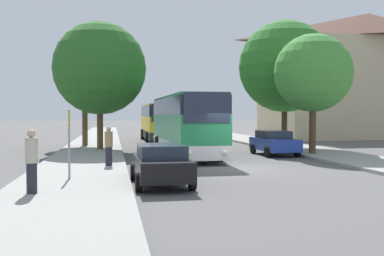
{
  "coord_description": "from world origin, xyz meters",
  "views": [
    {
      "loc": [
        -5.6,
        -19.49,
        2.46
      ],
      "look_at": [
        -0.35,
        10.12,
        1.53
      ],
      "focal_mm": 42.0,
      "sensor_mm": 36.0,
      "label": 1
    }
  ],
  "objects": [
    {
      "name": "tree_left_near",
      "position": [
        -6.42,
        10.73,
        5.47
      ],
      "size": [
        6.1,
        6.1,
        8.38
      ],
      "color": "#513D23",
      "rests_on": "sidewalk_left"
    },
    {
      "name": "bus_front",
      "position": [
        -1.39,
        6.65,
        1.87
      ],
      "size": [
        2.89,
        11.75,
        3.51
      ],
      "rotation": [
        0.0,
        0.0,
        0.02
      ],
      "color": "silver",
      "rests_on": "ground_plane"
    },
    {
      "name": "sidewalk_right",
      "position": [
        7.0,
        0.0,
        0.07
      ],
      "size": [
        4.0,
        120.0,
        0.15
      ],
      "primitive_type": "cube",
      "color": "gray",
      "rests_on": "ground_plane"
    },
    {
      "name": "parked_car_left_curb",
      "position": [
        -3.97,
        -4.06,
        0.75
      ],
      "size": [
        1.98,
        4.23,
        1.42
      ],
      "rotation": [
        0.0,
        0.0,
        0.02
      ],
      "color": "black",
      "rests_on": "ground_plane"
    },
    {
      "name": "parked_car_right_near",
      "position": [
        3.9,
        6.0,
        0.77
      ],
      "size": [
        2.04,
        4.09,
        1.47
      ],
      "rotation": [
        0.0,
        0.0,
        3.16
      ],
      "color": "#233D9E",
      "rests_on": "ground_plane"
    },
    {
      "name": "tree_right_near",
      "position": [
        6.16,
        10.05,
        5.75
      ],
      "size": [
        6.34,
        6.34,
        8.78
      ],
      "color": "#47331E",
      "rests_on": "sidewalk_right"
    },
    {
      "name": "tree_left_far",
      "position": [
        -7.62,
        14.49,
        5.56
      ],
      "size": [
        4.24,
        4.24,
        7.56
      ],
      "color": "#513D23",
      "rests_on": "sidewalk_left"
    },
    {
      "name": "building_right_background",
      "position": [
        21.21,
        24.3,
        6.57
      ],
      "size": [
        21.08,
        10.79,
        13.14
      ],
      "color": "#C6B28E",
      "rests_on": "ground_plane"
    },
    {
      "name": "pedestrian_waiting_far",
      "position": [
        -7.93,
        -5.87,
        1.1
      ],
      "size": [
        0.36,
        0.36,
        1.87
      ],
      "rotation": [
        0.0,
        0.0,
        1.47
      ],
      "color": "#23232D",
      "rests_on": "sidewalk_left"
    },
    {
      "name": "tree_right_mid",
      "position": [
        6.02,
        5.3,
        4.86
      ],
      "size": [
        4.58,
        4.58,
        7.02
      ],
      "color": "#513D23",
      "rests_on": "sidewalk_right"
    },
    {
      "name": "bus_middle",
      "position": [
        -1.49,
        21.26,
        1.77
      ],
      "size": [
        2.77,
        10.75,
        3.31
      ],
      "rotation": [
        0.0,
        0.0,
        0.0
      ],
      "color": "#2D2D2D",
      "rests_on": "ground_plane"
    },
    {
      "name": "parked_car_right_far",
      "position": [
        3.96,
        23.54,
        0.75
      ],
      "size": [
        2.23,
        4.43,
        1.42
      ],
      "rotation": [
        0.0,
        0.0,
        3.09
      ],
      "color": "#B7B7BC",
      "rests_on": "ground_plane"
    },
    {
      "name": "pedestrian_waiting_near",
      "position": [
        -5.78,
        0.9,
        1.04
      ],
      "size": [
        0.36,
        0.36,
        1.77
      ],
      "rotation": [
        0.0,
        0.0,
        1.37
      ],
      "color": "#23232D",
      "rests_on": "sidewalk_left"
    },
    {
      "name": "sidewalk_left",
      "position": [
        -7.0,
        0.0,
        0.07
      ],
      "size": [
        4.0,
        120.0,
        0.15
      ],
      "primitive_type": "cube",
      "color": "gray",
      "rests_on": "ground_plane"
    },
    {
      "name": "bus_stop_sign",
      "position": [
        -7.14,
        -2.95,
        1.68
      ],
      "size": [
        0.08,
        0.45,
        2.46
      ],
      "color": "gray",
      "rests_on": "sidewalk_left"
    },
    {
      "name": "ground_plane",
      "position": [
        0.0,
        0.0,
        0.0
      ],
      "size": [
        300.0,
        300.0,
        0.0
      ],
      "primitive_type": "plane",
      "color": "#565454",
      "rests_on": "ground"
    }
  ]
}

